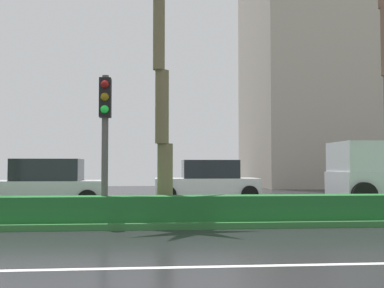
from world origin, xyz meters
name	(u,v)px	position (x,y,z in m)	size (l,w,h in m)	color
traffic_signal_median_right	(105,120)	(4.08, 6.62, 2.58)	(0.28, 0.43, 3.53)	#4C4C47
car_in_traffic_third	(45,184)	(1.49, 12.08, 0.83)	(4.30, 2.02, 1.72)	silver
car_in_traffic_fourth	(208,181)	(7.59, 14.81, 0.83)	(4.30, 2.02, 1.72)	white
building_far_right	(359,71)	(21.02, 29.37, 8.71)	(16.61, 10.88, 17.42)	#A89E8E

